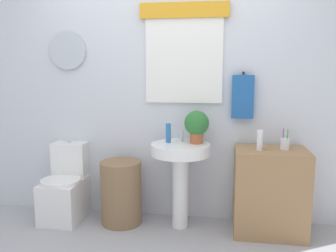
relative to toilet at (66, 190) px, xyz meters
name	(u,v)px	position (x,y,z in m)	size (l,w,h in m)	color
back_wall	(166,86)	(0.96, 0.26, 1.02)	(4.40, 0.18, 2.60)	silver
toilet	(66,190)	(0.00, 0.00, 0.00)	(0.38, 0.51, 0.76)	white
laundry_hamper	(121,192)	(0.58, -0.03, 0.02)	(0.39, 0.39, 0.61)	#846647
pedestal_sink	(180,164)	(1.15, -0.03, 0.32)	(0.54, 0.54, 0.80)	white
faucet	(182,136)	(1.15, 0.09, 0.56)	(0.03, 0.03, 0.10)	silver
wooden_cabinet	(270,192)	(1.96, -0.03, 0.10)	(0.63, 0.44, 0.77)	#9E754C
soap_bottle	(168,133)	(1.03, 0.02, 0.60)	(0.05, 0.05, 0.18)	#2D6BB7
potted_plant	(197,125)	(1.29, 0.03, 0.68)	(0.23, 0.23, 0.30)	#AD5B38
lotion_bottle	(260,140)	(1.85, -0.07, 0.58)	(0.05, 0.05, 0.18)	white
toothbrush_cup	(285,144)	(2.07, -0.01, 0.54)	(0.08, 0.08, 0.19)	silver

